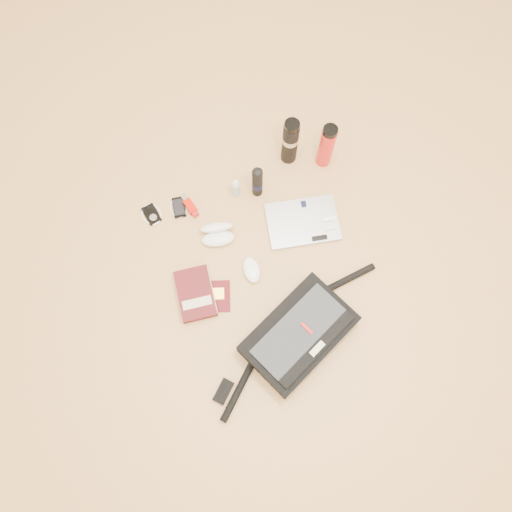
# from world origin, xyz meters

# --- Properties ---
(ground) EXTENTS (4.00, 4.00, 0.00)m
(ground) POSITION_xyz_m (0.00, 0.00, 0.00)
(ground) COLOR tan
(ground) RESTS_ON ground
(messenger_bag) EXTENTS (0.84, 0.40, 0.12)m
(messenger_bag) POSITION_xyz_m (-0.01, -0.27, 0.06)
(messenger_bag) COLOR black
(messenger_bag) RESTS_ON ground
(laptop) EXTENTS (0.35, 0.29, 0.03)m
(laptop) POSITION_xyz_m (0.24, 0.16, 0.01)
(laptop) COLOR #ACACAE
(laptop) RESTS_ON ground
(book) EXTENTS (0.18, 0.24, 0.04)m
(book) POSITION_xyz_m (-0.31, 0.06, 0.02)
(book) COLOR #4E1116
(book) RESTS_ON ground
(passport) EXTENTS (0.14, 0.16, 0.01)m
(passport) POSITION_xyz_m (-0.23, 0.02, 0.00)
(passport) COLOR #510B10
(passport) RESTS_ON ground
(mouse) EXTENTS (0.09, 0.13, 0.04)m
(mouse) POSITION_xyz_m (-0.06, 0.06, 0.02)
(mouse) COLOR white
(mouse) RESTS_ON ground
(sunglasses_case) EXTENTS (0.17, 0.15, 0.08)m
(sunglasses_case) POSITION_xyz_m (-0.12, 0.27, 0.03)
(sunglasses_case) COLOR white
(sunglasses_case) RESTS_ON ground
(ipod) EXTENTS (0.09, 0.10, 0.01)m
(ipod) POSITION_xyz_m (-0.35, 0.48, 0.01)
(ipod) COLOR black
(ipod) RESTS_ON ground
(phone) EXTENTS (0.09, 0.11, 0.01)m
(phone) POSITION_xyz_m (-0.22, 0.46, 0.00)
(phone) COLOR black
(phone) RESTS_ON ground
(inhaler) EXTENTS (0.04, 0.12, 0.03)m
(inhaler) POSITION_xyz_m (-0.18, 0.44, 0.02)
(inhaler) COLOR #B41102
(inhaler) RESTS_ON ground
(spray_bottle) EXTENTS (0.04, 0.04, 0.12)m
(spray_bottle) POSITION_xyz_m (0.03, 0.41, 0.05)
(spray_bottle) COLOR #9BC0D6
(spray_bottle) RESTS_ON ground
(aerosol_can) EXTENTS (0.06, 0.06, 0.20)m
(aerosol_can) POSITION_xyz_m (0.12, 0.38, 0.10)
(aerosol_can) COLOR black
(aerosol_can) RESTS_ON ground
(thermos_black) EXTENTS (0.08, 0.08, 0.27)m
(thermos_black) POSITION_xyz_m (0.32, 0.48, 0.14)
(thermos_black) COLOR black
(thermos_black) RESTS_ON ground
(thermos_red) EXTENTS (0.07, 0.07, 0.26)m
(thermos_red) POSITION_xyz_m (0.46, 0.40, 0.13)
(thermos_red) COLOR red
(thermos_red) RESTS_ON ground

